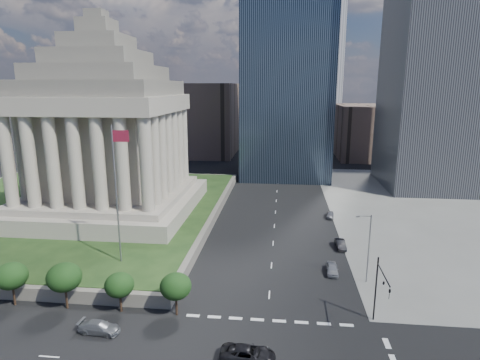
# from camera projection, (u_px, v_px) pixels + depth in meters

# --- Properties ---
(ground) EXTENTS (500.00, 500.00, 0.00)m
(ground) POSITION_uv_depth(u_px,v_px,m) (278.00, 171.00, 130.69)
(ground) COLOR black
(ground) RESTS_ON ground
(plaza_terrace) EXTENTS (66.00, 70.00, 1.80)m
(plaza_terrace) POSITION_uv_depth(u_px,v_px,m) (67.00, 210.00, 86.85)
(plaza_terrace) COLOR #666057
(plaza_terrace) RESTS_ON ground
(plaza_lawn) EXTENTS (64.00, 68.00, 0.10)m
(plaza_lawn) POSITION_uv_depth(u_px,v_px,m) (66.00, 206.00, 86.63)
(plaza_lawn) COLOR #1B3315
(plaza_lawn) RESTS_ON plaza_terrace
(war_memorial) EXTENTS (34.00, 34.00, 39.00)m
(war_memorial) POSITION_uv_depth(u_px,v_px,m) (104.00, 115.00, 79.06)
(war_memorial) COLOR #A19787
(war_memorial) RESTS_ON plaza_lawn
(flagpole) EXTENTS (2.52, 0.24, 20.00)m
(flagpole) POSITION_uv_depth(u_px,v_px,m) (117.00, 188.00, 56.45)
(flagpole) COLOR slate
(flagpole) RESTS_ON plaza_lawn
(midrise_glass) EXTENTS (26.00, 26.00, 60.00)m
(midrise_glass) POSITION_uv_depth(u_px,v_px,m) (287.00, 76.00, 118.77)
(midrise_glass) COLOR black
(midrise_glass) RESTS_ON ground
(building_filler_ne) EXTENTS (20.00, 30.00, 20.00)m
(building_filler_ne) POSITION_uv_depth(u_px,v_px,m) (364.00, 131.00, 154.05)
(building_filler_ne) COLOR brown
(building_filler_ne) RESTS_ON ground
(building_filler_nw) EXTENTS (24.00, 30.00, 28.00)m
(building_filler_nw) POSITION_uv_depth(u_px,v_px,m) (205.00, 119.00, 159.68)
(building_filler_nw) COLOR brown
(building_filler_nw) RESTS_ON ground
(traffic_signal_ne) EXTENTS (0.30, 5.74, 8.00)m
(traffic_signal_ne) POSITION_uv_depth(u_px,v_px,m) (380.00, 287.00, 44.66)
(traffic_signal_ne) COLOR black
(traffic_signal_ne) RESTS_ON ground
(street_lamp_north) EXTENTS (2.13, 0.22, 10.00)m
(street_lamp_north) POSITION_uv_depth(u_px,v_px,m) (368.00, 245.00, 55.41)
(street_lamp_north) COLOR slate
(street_lamp_north) RESTS_ON ground
(pickup_truck) EXTENTS (2.72, 5.67, 1.56)m
(pickup_truck) POSITION_uv_depth(u_px,v_px,m) (248.00, 354.00, 40.30)
(pickup_truck) COLOR black
(pickup_truck) RESTS_ON ground
(suv_grey) EXTENTS (2.22, 4.84, 1.37)m
(suv_grey) POSITION_uv_depth(u_px,v_px,m) (99.00, 327.00, 44.93)
(suv_grey) COLOR slate
(suv_grey) RESTS_ON ground
(parked_sedan_near) EXTENTS (1.90, 4.29, 1.43)m
(parked_sedan_near) POSITION_uv_depth(u_px,v_px,m) (332.00, 269.00, 59.26)
(parked_sedan_near) COLOR gray
(parked_sedan_near) RESTS_ON ground
(parked_sedan_mid) EXTENTS (4.24, 1.60, 1.38)m
(parked_sedan_mid) POSITION_uv_depth(u_px,v_px,m) (340.00, 244.00, 68.44)
(parked_sedan_mid) COLOR black
(parked_sedan_mid) RESTS_ON ground
(parked_sedan_far) EXTENTS (2.01, 3.94, 1.29)m
(parked_sedan_far) POSITION_uv_depth(u_px,v_px,m) (330.00, 215.00, 84.28)
(parked_sedan_far) COLOR slate
(parked_sedan_far) RESTS_ON ground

